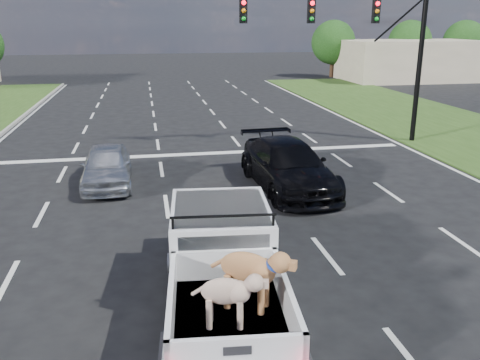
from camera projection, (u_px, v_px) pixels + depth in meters
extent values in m
plane|color=black|center=(253.00, 261.00, 11.48)|extent=(160.00, 160.00, 0.00)
cube|color=silver|center=(53.00, 192.00, 16.19)|extent=(0.12, 60.00, 0.01)
cube|color=silver|center=(164.00, 185.00, 16.80)|extent=(0.12, 60.00, 0.01)
cube|color=silver|center=(266.00, 180.00, 17.42)|extent=(0.12, 60.00, 0.01)
cube|color=silver|center=(362.00, 174.00, 18.03)|extent=(0.12, 60.00, 0.01)
cube|color=silver|center=(453.00, 169.00, 18.66)|extent=(0.15, 60.00, 0.01)
cube|color=silver|center=(202.00, 154.00, 20.86)|extent=(17.00, 0.45, 0.01)
cylinder|color=black|center=(420.00, 63.00, 21.98)|extent=(0.22, 0.22, 7.00)
cube|color=black|center=(376.00, 11.00, 20.97)|extent=(0.30, 0.18, 0.95)
sphere|color=red|center=(378.00, 4.00, 20.78)|extent=(0.18, 0.18, 0.18)
cube|color=black|center=(311.00, 11.00, 20.48)|extent=(0.30, 0.18, 0.95)
sphere|color=red|center=(312.00, 3.00, 20.28)|extent=(0.18, 0.18, 0.18)
cube|color=black|center=(243.00, 11.00, 19.98)|extent=(0.30, 0.18, 0.95)
sphere|color=red|center=(244.00, 3.00, 19.79)|extent=(0.18, 0.18, 0.18)
cube|color=#C6B597|center=(410.00, 60.00, 46.72)|extent=(12.00, 7.00, 3.60)
cylinder|color=#332114|center=(332.00, 66.00, 49.63)|extent=(0.44, 0.44, 2.16)
sphere|color=#15380F|center=(333.00, 42.00, 48.97)|extent=(4.20, 4.20, 4.20)
cylinder|color=#332114|center=(408.00, 65.00, 51.04)|extent=(0.44, 0.44, 2.16)
sphere|color=#15380F|center=(410.00, 42.00, 50.38)|extent=(4.20, 4.20, 4.20)
cylinder|color=#332114|center=(461.00, 64.00, 52.10)|extent=(0.44, 0.44, 2.16)
sphere|color=#15380F|center=(464.00, 41.00, 51.44)|extent=(4.20, 4.20, 4.20)
cylinder|color=black|center=(177.00, 263.00, 10.56)|extent=(0.36, 0.80, 0.77)
cylinder|color=black|center=(261.00, 259.00, 10.72)|extent=(0.36, 0.80, 0.77)
cube|color=silver|center=(225.00, 293.00, 8.82)|extent=(2.42, 5.54, 0.53)
cube|color=silver|center=(221.00, 228.00, 9.82)|extent=(2.08, 2.50, 0.87)
cube|color=black|center=(224.00, 252.00, 8.71)|extent=(1.57, 0.18, 0.63)
cylinder|color=black|center=(223.00, 216.00, 8.66)|extent=(1.83, 0.22, 0.05)
cube|color=black|center=(230.00, 320.00, 7.61)|extent=(2.04, 2.75, 0.06)
cube|color=silver|center=(171.00, 306.00, 7.45)|extent=(0.32, 2.59, 0.53)
cube|color=silver|center=(287.00, 300.00, 7.60)|extent=(0.32, 2.59, 0.53)
cube|color=silver|center=(237.00, 356.00, 6.33)|extent=(1.81, 0.25, 0.53)
imported|color=silver|center=(107.00, 166.00, 16.70)|extent=(1.64, 3.92, 1.32)
imported|color=black|center=(288.00, 166.00, 16.31)|extent=(2.48, 5.40, 1.53)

